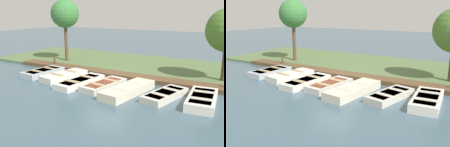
{
  "view_description": "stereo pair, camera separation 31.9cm",
  "coord_description": "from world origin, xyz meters",
  "views": [
    {
      "loc": [
        12.12,
        7.48,
        4.07
      ],
      "look_at": [
        0.34,
        0.57,
        0.65
      ],
      "focal_mm": 40.0,
      "sensor_mm": 36.0,
      "label": 1
    },
    {
      "loc": [
        11.95,
        7.75,
        4.07
      ],
      "look_at": [
        0.34,
        0.57,
        0.65
      ],
      "focal_mm": 40.0,
      "sensor_mm": 36.0,
      "label": 2
    }
  ],
  "objects": [
    {
      "name": "ground_plane",
      "position": [
        0.0,
        0.0,
        0.0
      ],
      "size": [
        80.0,
        80.0,
        0.0
      ],
      "primitive_type": "plane",
      "color": "#425B6B"
    },
    {
      "name": "shore_bank",
      "position": [
        -5.0,
        0.0,
        0.07
      ],
      "size": [
        8.0,
        24.0,
        0.15
      ],
      "color": "#567042",
      "rests_on": "ground_plane"
    },
    {
      "name": "dock_walkway",
      "position": [
        -1.42,
        0.0,
        0.12
      ],
      "size": [
        1.11,
        16.45,
        0.25
      ],
      "color": "brown",
      "rests_on": "ground_plane"
    },
    {
      "name": "rowboat_0",
      "position": [
        0.69,
        -4.48,
        0.18
      ],
      "size": [
        2.81,
        1.42,
        0.37
      ],
      "rotation": [
        0.0,
        0.0,
        -0.07
      ],
      "color": "#B2BCC1",
      "rests_on": "ground_plane"
    },
    {
      "name": "rowboat_1",
      "position": [
        0.75,
        -2.62,
        0.2
      ],
      "size": [
        3.09,
        1.62,
        0.4
      ],
      "rotation": [
        0.0,
        0.0,
        -0.16
      ],
      "color": "silver",
      "rests_on": "ground_plane"
    },
    {
      "name": "rowboat_2",
      "position": [
        1.29,
        -0.96,
        0.18
      ],
      "size": [
        3.25,
        1.36,
        0.36
      ],
      "rotation": [
        0.0,
        0.0,
        -0.08
      ],
      "color": "silver",
      "rests_on": "ground_plane"
    },
    {
      "name": "rowboat_3",
      "position": [
        1.09,
        0.49,
        0.17
      ],
      "size": [
        2.97,
        1.46,
        0.34
      ],
      "rotation": [
        0.0,
        0.0,
        -0.13
      ],
      "color": "beige",
      "rests_on": "ground_plane"
    },
    {
      "name": "rowboat_4",
      "position": [
        1.36,
        2.1,
        0.22
      ],
      "size": [
        3.61,
        1.59,
        0.44
      ],
      "rotation": [
        0.0,
        0.0,
        -0.14
      ],
      "color": "beige",
      "rests_on": "ground_plane"
    },
    {
      "name": "rowboat_5",
      "position": [
        1.03,
        3.93,
        0.17
      ],
      "size": [
        2.93,
        1.66,
        0.34
      ],
      "rotation": [
        0.0,
        0.0,
        -0.23
      ],
      "color": "beige",
      "rests_on": "ground_plane"
    },
    {
      "name": "rowboat_6",
      "position": [
        0.91,
        5.62,
        0.21
      ],
      "size": [
        2.95,
        1.4,
        0.42
      ],
      "rotation": [
        0.0,
        0.0,
        0.08
      ],
      "color": "silver",
      "rests_on": "ground_plane"
    },
    {
      "name": "mooring_post_near",
      "position": [
        -1.51,
        -5.49,
        0.4
      ],
      "size": [
        0.13,
        0.13,
        0.79
      ],
      "color": "brown",
      "rests_on": "ground_plane"
    },
    {
      "name": "park_tree_far_left",
      "position": [
        -3.32,
        -5.85,
        3.84
      ],
      "size": [
        2.21,
        2.21,
        4.99
      ],
      "color": "brown",
      "rests_on": "ground_plane"
    }
  ]
}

